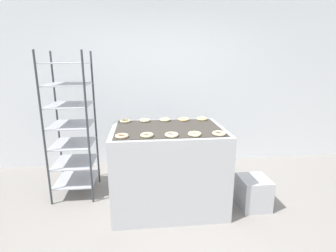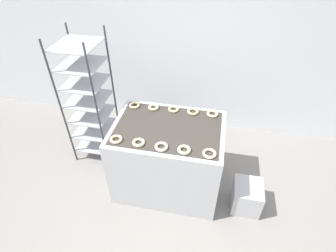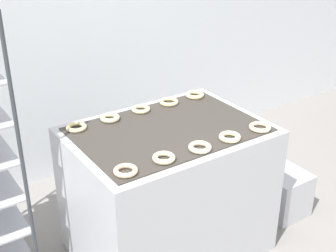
{
  "view_description": "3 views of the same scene",
  "coord_description": "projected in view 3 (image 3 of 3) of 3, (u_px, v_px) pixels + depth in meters",
  "views": [
    {
      "loc": [
        -0.31,
        -2.15,
        1.72
      ],
      "look_at": [
        0.0,
        0.71,
        0.99
      ],
      "focal_mm": 28.0,
      "sensor_mm": 36.0,
      "label": 1
    },
    {
      "loc": [
        0.46,
        -1.53,
        2.84
      ],
      "look_at": [
        0.0,
        0.71,
        0.99
      ],
      "focal_mm": 28.0,
      "sensor_mm": 36.0,
      "label": 2
    },
    {
      "loc": [
        -1.53,
        -1.56,
        2.31
      ],
      "look_at": [
        0.0,
        0.71,
        0.99
      ],
      "focal_mm": 50.0,
      "sensor_mm": 36.0,
      "label": 3
    }
  ],
  "objects": [
    {
      "name": "donut_near_rightmost",
      "position": [
        260.0,
        127.0,
        3.04
      ],
      "size": [
        0.14,
        0.14,
        0.03
      ],
      "primitive_type": "torus",
      "color": "beige",
      "rests_on": "fryer_machine"
    },
    {
      "name": "wall_back",
      "position": [
        74.0,
        21.0,
        3.91
      ],
      "size": [
        8.0,
        0.05,
        2.8
      ],
      "color": "silver",
      "rests_on": "ground_plane"
    },
    {
      "name": "donut_near_center",
      "position": [
        200.0,
        147.0,
        2.79
      ],
      "size": [
        0.14,
        0.14,
        0.03
      ],
      "primitive_type": "torus",
      "color": "beige",
      "rests_on": "fryer_machine"
    },
    {
      "name": "donut_far_center",
      "position": [
        141.0,
        109.0,
        3.3
      ],
      "size": [
        0.13,
        0.13,
        0.03
      ],
      "primitive_type": "torus",
      "color": "beige",
      "rests_on": "fryer_machine"
    },
    {
      "name": "donut_far_left",
      "position": [
        110.0,
        118.0,
        3.16
      ],
      "size": [
        0.13,
        0.13,
        0.03
      ],
      "primitive_type": "torus",
      "color": "beige",
      "rests_on": "fryer_machine"
    },
    {
      "name": "fryer_machine",
      "position": [
        168.0,
        191.0,
        3.26
      ],
      "size": [
        1.28,
        0.93,
        0.97
      ],
      "color": "#B7BABF",
      "rests_on": "ground_plane"
    },
    {
      "name": "glaze_bin",
      "position": [
        283.0,
        192.0,
        3.77
      ],
      "size": [
        0.33,
        0.36,
        0.37
      ],
      "color": "#B7BABF",
      "rests_on": "ground_plane"
    },
    {
      "name": "donut_far_rightmost",
      "position": [
        195.0,
        95.0,
        3.54
      ],
      "size": [
        0.14,
        0.14,
        0.03
      ],
      "primitive_type": "torus",
      "color": "beige",
      "rests_on": "fryer_machine"
    },
    {
      "name": "donut_far_leftmost",
      "position": [
        76.0,
        127.0,
        3.04
      ],
      "size": [
        0.14,
        0.14,
        0.03
      ],
      "primitive_type": "torus",
      "color": "beige",
      "rests_on": "fryer_machine"
    },
    {
      "name": "donut_far_right",
      "position": [
        169.0,
        102.0,
        3.42
      ],
      "size": [
        0.14,
        0.14,
        0.03
      ],
      "primitive_type": "torus",
      "color": "#EED38D",
      "rests_on": "fryer_machine"
    },
    {
      "name": "donut_near_leftmost",
      "position": [
        126.0,
        171.0,
        2.55
      ],
      "size": [
        0.14,
        0.14,
        0.03
      ],
      "primitive_type": "torus",
      "color": "beige",
      "rests_on": "fryer_machine"
    },
    {
      "name": "donut_near_left",
      "position": [
        164.0,
        158.0,
        2.67
      ],
      "size": [
        0.13,
        0.13,
        0.03
      ],
      "primitive_type": "torus",
      "color": "beige",
      "rests_on": "fryer_machine"
    },
    {
      "name": "donut_near_right",
      "position": [
        230.0,
        137.0,
        2.91
      ],
      "size": [
        0.14,
        0.14,
        0.03
      ],
      "primitive_type": "torus",
      "color": "beige",
      "rests_on": "fryer_machine"
    }
  ]
}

